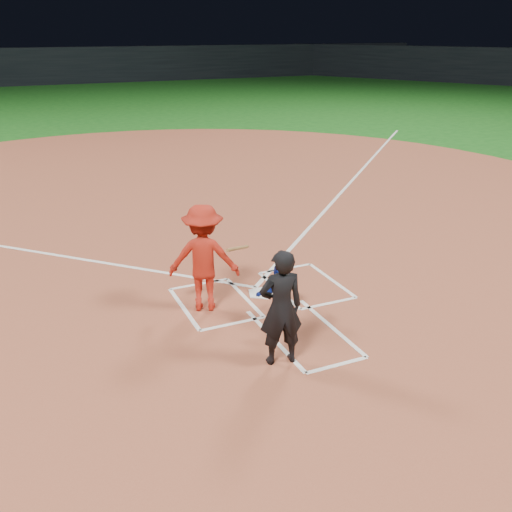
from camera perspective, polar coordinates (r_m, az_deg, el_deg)
name	(u,v)px	position (r m, az deg, el deg)	size (l,w,h in m)	color
ground	(262,294)	(11.20, 0.57, -3.82)	(120.00, 120.00, 0.00)	#145215
home_plate_dirt	(174,210)	(16.47, -8.18, 4.54)	(28.00, 28.00, 0.01)	brown
stadium_wall_far	(40,66)	(57.41, -20.80, 17.32)	(80.00, 1.20, 3.20)	black
home_plate	(262,293)	(11.19, 0.57, -3.73)	(0.60, 0.60, 0.02)	white
catcher	(280,291)	(10.09, 2.42, -3.54)	(0.96, 0.30, 1.03)	#122898
umpire	(281,308)	(8.60, 2.51, -5.21)	(0.68, 0.45, 1.86)	black
chalk_markings	(182,217)	(15.81, -7.45, 3.88)	(28.35, 17.32, 0.01)	white
batter_at_plate	(204,258)	(10.29, -5.26, -0.20)	(1.67, 1.19, 1.99)	#AC2013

